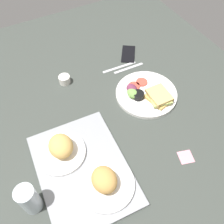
% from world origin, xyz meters
% --- Properties ---
extents(ground_plane, '(1.90, 1.50, 0.03)m').
position_xyz_m(ground_plane, '(0.00, 0.00, -0.01)').
color(ground_plane, '#383D38').
extents(serving_tray, '(0.47, 0.35, 0.02)m').
position_xyz_m(serving_tray, '(-0.15, 0.25, 0.01)').
color(serving_tray, gray).
rests_on(serving_tray, ground_plane).
extents(bread_plate_near, '(0.21, 0.21, 0.08)m').
position_xyz_m(bread_plate_near, '(-0.25, 0.20, 0.04)').
color(bread_plate_near, white).
rests_on(bread_plate_near, serving_tray).
extents(bread_plate_far, '(0.20, 0.20, 0.09)m').
position_xyz_m(bread_plate_far, '(-0.05, 0.29, 0.05)').
color(bread_plate_far, white).
rests_on(bread_plate_far, serving_tray).
extents(plate_with_salad, '(0.29, 0.29, 0.05)m').
position_xyz_m(plate_with_salad, '(0.05, -0.18, 0.02)').
color(plate_with_salad, white).
rests_on(plate_with_salad, ground_plane).
extents(drinking_glass, '(0.07, 0.07, 0.14)m').
position_xyz_m(drinking_glass, '(-0.19, 0.46, 0.07)').
color(drinking_glass, silver).
rests_on(drinking_glass, ground_plane).
extents(espresso_cup, '(0.06, 0.06, 0.04)m').
position_xyz_m(espresso_cup, '(0.33, 0.14, 0.02)').
color(espresso_cup, silver).
rests_on(espresso_cup, ground_plane).
extents(fork, '(0.02, 0.17, 0.01)m').
position_xyz_m(fork, '(0.26, -0.20, 0.00)').
color(fork, '#B7B7BC').
rests_on(fork, ground_plane).
extents(knife, '(0.02, 0.19, 0.01)m').
position_xyz_m(knife, '(0.29, -0.16, 0.00)').
color(knife, '#B7B7BC').
rests_on(knife, ground_plane).
extents(cell_phone, '(0.16, 0.14, 0.01)m').
position_xyz_m(cell_phone, '(0.36, -0.26, 0.00)').
color(cell_phone, black).
rests_on(cell_phone, ground_plane).
extents(sticky_note, '(0.07, 0.07, 0.00)m').
position_xyz_m(sticky_note, '(-0.29, -0.14, 0.00)').
color(sticky_note, pink).
rests_on(sticky_note, ground_plane).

